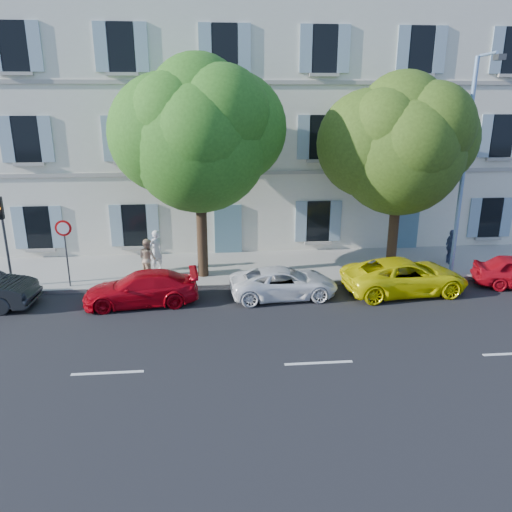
{
  "coord_description": "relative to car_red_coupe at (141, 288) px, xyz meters",
  "views": [
    {
      "loc": [
        -2.99,
        -16.61,
        7.35
      ],
      "look_at": [
        -1.27,
        2.0,
        1.4
      ],
      "focal_mm": 35.0,
      "sensor_mm": 36.0,
      "label": 1
    }
  ],
  "objects": [
    {
      "name": "car_yellow_supercar",
      "position": [
        10.16,
        0.22,
        0.07
      ],
      "size": [
        5.04,
        2.67,
        1.35
      ],
      "primitive_type": "imported",
      "rotation": [
        0.0,
        0.0,
        1.66
      ],
      "color": "yellow",
      "rests_on": "ground"
    },
    {
      "name": "traffic_light",
      "position": [
        -5.32,
        1.78,
        2.18
      ],
      "size": [
        0.3,
        0.41,
        3.65
      ],
      "color": "#383A3D",
      "rests_on": "sidewalk"
    },
    {
      "name": "car_white_coupe",
      "position": [
        5.36,
        0.2,
        -0.03
      ],
      "size": [
        4.24,
        2.16,
        1.15
      ],
      "primitive_type": "imported",
      "rotation": [
        0.0,
        0.0,
        1.63
      ],
      "color": "white",
      "rests_on": "ground"
    },
    {
      "name": "tree_left",
      "position": [
        2.26,
        2.5,
        5.08
      ],
      "size": [
        5.55,
        5.55,
        8.6
      ],
      "color": "#3A2819",
      "rests_on": "sidewalk"
    },
    {
      "name": "ground",
      "position": [
        5.65,
        -0.93,
        -0.61
      ],
      "size": [
        90.0,
        90.0,
        0.0
      ],
      "primitive_type": "plane",
      "color": "black"
    },
    {
      "name": "street_lamp",
      "position": [
        12.84,
        1.61,
        4.5
      ],
      "size": [
        0.33,
        1.87,
        8.76
      ],
      "color": "#7293BF",
      "rests_on": "sidewalk"
    },
    {
      "name": "sidewalk",
      "position": [
        5.65,
        3.52,
        -0.53
      ],
      "size": [
        36.0,
        4.5,
        0.15
      ],
      "primitive_type": "cube",
      "color": "#A09E96",
      "rests_on": "ground"
    },
    {
      "name": "car_red_coupe",
      "position": [
        0.0,
        0.0,
        0.0
      ],
      "size": [
        4.33,
        2.06,
        1.22
      ],
      "primitive_type": "imported",
      "rotation": [
        0.0,
        0.0,
        4.8
      ],
      "color": "#B00510",
      "rests_on": "ground"
    },
    {
      "name": "kerb",
      "position": [
        5.65,
        1.35,
        -0.53
      ],
      "size": [
        36.0,
        0.16,
        0.16
      ],
      "primitive_type": "cube",
      "color": "#9E998E",
      "rests_on": "ground"
    },
    {
      "name": "building",
      "position": [
        5.65,
        9.27,
        5.39
      ],
      "size": [
        28.0,
        7.0,
        12.0
      ],
      "primitive_type": "cube",
      "color": "silver",
      "rests_on": "ground"
    },
    {
      "name": "road_sign",
      "position": [
        -3.04,
        1.7,
        1.5
      ],
      "size": [
        0.63,
        0.09,
        2.71
      ],
      "color": "#383A3D",
      "rests_on": "sidewalk"
    },
    {
      "name": "tree_right",
      "position": [
        10.35,
        2.33,
        4.65
      ],
      "size": [
        5.17,
        5.17,
        7.96
      ],
      "color": "#3A2819",
      "rests_on": "sidewalk"
    },
    {
      "name": "pedestrian_b",
      "position": [
        -0.03,
        2.53,
        0.37
      ],
      "size": [
        1.01,
        1.01,
        1.65
      ],
      "primitive_type": "imported",
      "rotation": [
        0.0,
        0.0,
        2.39
      ],
      "color": "tan",
      "rests_on": "sidewalk"
    },
    {
      "name": "pedestrian_a",
      "position": [
        0.24,
        3.33,
        0.45
      ],
      "size": [
        0.77,
        0.77,
        1.81
      ],
      "primitive_type": "imported",
      "rotation": [
        0.0,
        0.0,
        3.93
      ],
      "color": "silver",
      "rests_on": "sidewalk"
    },
    {
      "name": "pedestrian_c",
      "position": [
        13.38,
        3.08,
        0.33
      ],
      "size": [
        0.43,
        0.94,
        1.58
      ],
      "primitive_type": "imported",
      "rotation": [
        0.0,
        0.0,
        1.52
      ],
      "color": "#465681",
      "rests_on": "sidewalk"
    }
  ]
}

